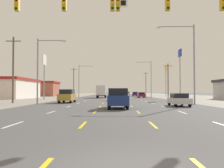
% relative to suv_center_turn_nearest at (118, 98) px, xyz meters
% --- Properties ---
extents(ground_plane, '(572.00, 572.00, 0.00)m').
position_rel_suv_center_turn_nearest_xyz_m(ground_plane, '(-0.18, 46.95, -1.03)').
color(ground_plane, '#4C4C4F').
extents(lot_apron_left, '(28.00, 440.00, 0.01)m').
position_rel_suv_center_turn_nearest_xyz_m(lot_apron_left, '(-24.93, 46.95, -1.02)').
color(lot_apron_left, gray).
rests_on(lot_apron_left, ground).
extents(lot_apron_right, '(28.00, 440.00, 0.01)m').
position_rel_suv_center_turn_nearest_xyz_m(lot_apron_right, '(24.57, 46.95, -1.02)').
color(lot_apron_right, gray).
rests_on(lot_apron_right, ground).
extents(lane_markings, '(10.64, 227.60, 0.01)m').
position_rel_suv_center_turn_nearest_xyz_m(lane_markings, '(-0.18, 85.45, -1.02)').
color(lane_markings, white).
rests_on(lane_markings, ground).
extents(signal_span_wire, '(25.97, 0.53, 9.81)m').
position_rel_suv_center_turn_nearest_xyz_m(signal_span_wire, '(-0.18, -7.16, 4.86)').
color(signal_span_wire, brown).
rests_on(signal_span_wire, ground).
extents(suv_center_turn_nearest, '(1.98, 4.90, 1.98)m').
position_rel_suv_center_turn_nearest_xyz_m(suv_center_turn_nearest, '(0.00, 0.00, 0.00)').
color(suv_center_turn_nearest, navy).
rests_on(suv_center_turn_nearest, ground).
extents(sedan_far_right_near, '(1.80, 4.50, 1.46)m').
position_rel_suv_center_turn_nearest_xyz_m(sedan_far_right_near, '(7.05, 3.95, -0.27)').
color(sedan_far_right_near, silver).
rests_on(sedan_far_right_near, ground).
extents(suv_far_left_mid, '(1.98, 4.90, 1.98)m').
position_rel_suv_center_turn_nearest_xyz_m(suv_far_left_mid, '(-7.39, 12.39, 0.00)').
color(suv_far_left_mid, '#B28C33').
rests_on(suv_far_left_mid, ground).
extents(sedan_center_turn_midfar, '(1.80, 4.50, 1.46)m').
position_rel_suv_center_turn_nearest_xyz_m(sedan_center_turn_midfar, '(-0.07, 20.88, -0.27)').
color(sedan_center_turn_midfar, red).
rests_on(sedan_center_turn_midfar, ground).
extents(box_truck_inner_left_far, '(2.40, 7.20, 3.23)m').
position_rel_suv_center_turn_nearest_xyz_m(box_truck_inner_left_far, '(-3.77, 40.97, 0.81)').
color(box_truck_inner_left_far, '#235B2D').
rests_on(box_truck_inner_left_far, ground).
extents(sedan_far_right_farther, '(1.80, 4.50, 1.46)m').
position_rel_suv_center_turn_nearest_xyz_m(sedan_far_right_farther, '(6.88, 41.77, -0.27)').
color(sedan_far_right_farther, maroon).
rests_on(sedan_far_right_farther, ground).
extents(hatchback_far_right_farthest, '(1.72, 3.90, 1.54)m').
position_rel_suv_center_turn_nearest_xyz_m(hatchback_far_right_farthest, '(6.63, 59.90, -0.24)').
color(hatchback_far_right_farthest, '#4C196B').
rests_on(hatchback_far_right_farthest, ground).
extents(suv_center_turn_distant_a, '(1.98, 4.90, 1.98)m').
position_rel_suv_center_turn_nearest_xyz_m(suv_center_turn_distant_a, '(-0.11, 92.26, 0.00)').
color(suv_center_turn_distant_a, navy).
rests_on(suv_center_turn_distant_a, ground).
extents(hatchback_far_right_distant_b, '(1.72, 3.90, 1.54)m').
position_rel_suv_center_turn_nearest_xyz_m(hatchback_far_right_distant_b, '(6.62, 103.56, -0.24)').
color(hatchback_far_right_distant_b, white).
rests_on(hatchback_far_right_distant_b, ground).
extents(storefront_left_row_1, '(13.63, 17.99, 4.90)m').
position_rel_suv_center_turn_nearest_xyz_m(storefront_left_row_1, '(-27.78, 36.47, 1.44)').
color(storefront_left_row_1, silver).
rests_on(storefront_left_row_1, ground).
extents(storefront_left_row_2, '(10.49, 10.97, 5.27)m').
position_rel_suv_center_turn_nearest_xyz_m(storefront_left_row_2, '(-25.99, 63.89, 1.64)').
color(storefront_left_row_2, '#A35642').
rests_on(storefront_left_row_2, ground).
extents(pole_sign_left_row_1, '(0.24, 2.39, 9.30)m').
position_rel_suv_center_turn_nearest_xyz_m(pole_sign_left_row_1, '(-14.85, 26.37, 6.18)').
color(pole_sign_left_row_1, gray).
rests_on(pole_sign_left_row_1, ground).
extents(pole_sign_right_row_1, '(0.24, 2.08, 10.83)m').
position_rel_suv_center_turn_nearest_xyz_m(pole_sign_right_row_1, '(13.88, 29.15, 7.06)').
color(pole_sign_right_row_1, gray).
rests_on(pole_sign_right_row_1, ground).
extents(pole_sign_right_row_2, '(0.24, 2.41, 10.30)m').
position_rel_suv_center_turn_nearest_xyz_m(pole_sign_right_row_2, '(16.57, 56.81, 6.89)').
color(pole_sign_right_row_2, gray).
rests_on(pole_sign_right_row_2, ground).
extents(streetlight_left_row_0, '(3.88, 0.26, 8.57)m').
position_rel_suv_center_turn_nearest_xyz_m(streetlight_left_row_0, '(-9.91, 7.48, 3.98)').
color(streetlight_left_row_0, gray).
rests_on(streetlight_left_row_0, ground).
extents(streetlight_right_row_0, '(4.91, 0.26, 10.35)m').
position_rel_suv_center_turn_nearest_xyz_m(streetlight_right_row_0, '(9.46, 7.48, 5.02)').
color(streetlight_right_row_0, gray).
rests_on(streetlight_right_row_0, ground).
extents(streetlight_left_row_1, '(3.99, 0.26, 9.09)m').
position_rel_suv_center_turn_nearest_xyz_m(streetlight_left_row_1, '(-9.91, 44.99, 4.26)').
color(streetlight_left_row_1, gray).
rests_on(streetlight_left_row_1, ground).
extents(streetlight_right_row_1, '(4.41, 0.26, 10.18)m').
position_rel_suv_center_turn_nearest_xyz_m(streetlight_right_row_1, '(9.53, 44.99, 4.87)').
color(streetlight_right_row_1, gray).
rests_on(streetlight_right_row_1, ground).
extents(utility_pole_left_row_0, '(2.20, 0.26, 9.59)m').
position_rel_suv_center_turn_nearest_xyz_m(utility_pole_left_row_0, '(-15.00, 11.08, 3.96)').
color(utility_pole_left_row_0, brown).
rests_on(utility_pole_left_row_0, ground).
extents(utility_pole_right_row_1, '(2.20, 0.26, 8.68)m').
position_rel_suv_center_turn_nearest_xyz_m(utility_pole_right_row_1, '(13.11, 37.59, 3.51)').
color(utility_pole_right_row_1, brown).
rests_on(utility_pole_right_row_1, ground).
extents(utility_pole_left_row_2, '(2.20, 0.26, 10.06)m').
position_rel_suv_center_turn_nearest_xyz_m(utility_pole_left_row_2, '(-14.69, 62.44, 4.20)').
color(utility_pole_left_row_2, brown).
rests_on(utility_pole_left_row_2, ground).
extents(utility_pole_right_row_3, '(2.20, 0.26, 10.46)m').
position_rel_suv_center_turn_nearest_xyz_m(utility_pole_right_row_3, '(13.90, 87.47, 4.40)').
color(utility_pole_right_row_3, brown).
rests_on(utility_pole_right_row_3, ground).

